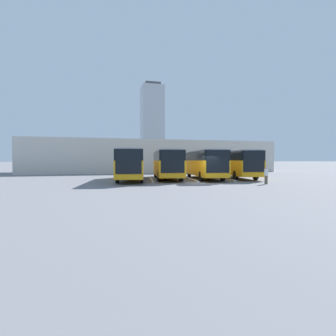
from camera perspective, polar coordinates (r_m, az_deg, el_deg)
ground_plane at (r=24.62m, az=7.79°, el=-3.27°), size 600.00×600.00×0.00m
bus_0 at (r=32.18m, az=14.36°, el=1.08°), size 4.04×10.80×3.22m
curb_divider_0 at (r=29.90m, az=12.30°, el=-2.26°), size 1.18×6.37×0.15m
bus_1 at (r=29.89m, az=7.88°, el=1.07°), size 4.04×10.80×3.22m
curb_divider_1 at (r=27.77m, az=5.14°, el=-2.54°), size 1.18×6.37×0.15m
bus_2 at (r=29.35m, az=-0.24°, el=1.08°), size 4.04×10.80×3.22m
curb_divider_2 at (r=27.45m, az=-3.63°, el=-2.58°), size 1.18×6.37×0.15m
bus_3 at (r=27.68m, az=-8.11°, el=1.02°), size 4.04×10.80×3.22m
pedestrian at (r=24.86m, az=20.58°, el=-1.40°), size 0.46×0.46×1.55m
station_building at (r=47.06m, az=-3.12°, el=2.54°), size 42.69×12.55×5.51m
office_tower at (r=204.90m, az=-3.48°, el=9.55°), size 16.41×16.41×60.89m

